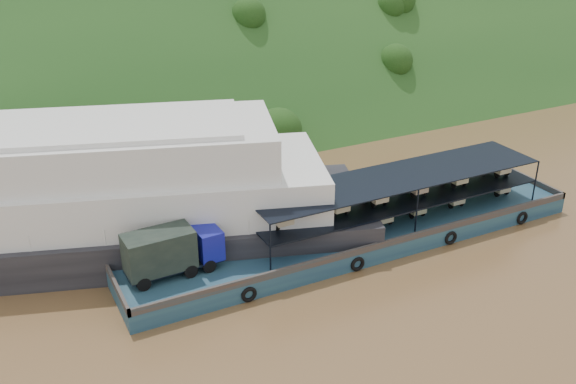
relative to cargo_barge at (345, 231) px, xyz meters
name	(u,v)px	position (x,y,z in m)	size (l,w,h in m)	color
ground	(331,241)	(-0.66, 0.81, -1.08)	(160.00, 160.00, 0.00)	brown
hillside	(177,109)	(-0.66, 36.81, -1.08)	(140.00, 28.00, 28.00)	#173B15
cargo_barge	(345,231)	(0.00, 0.00, 0.00)	(35.00, 7.18, 4.54)	#16304D
passenger_ferry	(43,198)	(-19.14, 9.01, 2.95)	(47.30, 24.98, 9.31)	black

